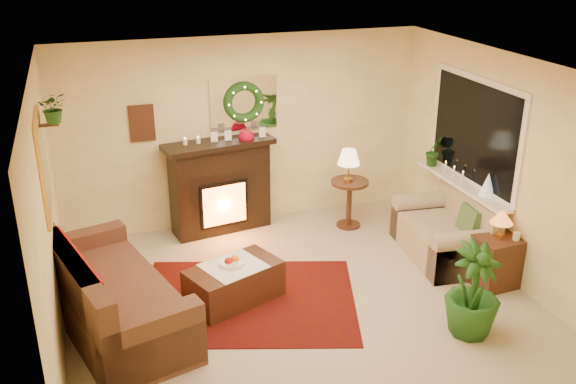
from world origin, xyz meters
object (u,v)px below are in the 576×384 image
object	(u,v)px
sofa	(114,290)
side_table_round	(349,204)
fireplace	(220,192)
loveseat	(443,225)
end_table_square	(494,263)
coffee_table	(234,284)

from	to	relation	value
sofa	side_table_round	bearing A→B (deg)	9.14
sofa	fireplace	world-z (taller)	fireplace
sofa	loveseat	xyz separation A→B (m)	(4.03, 0.31, -0.01)
side_table_round	end_table_square	world-z (taller)	side_table_round
end_table_square	coffee_table	xyz separation A→B (m)	(-2.95, 0.58, -0.06)
sofa	loveseat	bearing A→B (deg)	-10.95
sofa	side_table_round	world-z (taller)	sofa
sofa	side_table_round	size ratio (longest dim) A/B	3.30
sofa	coffee_table	xyz separation A→B (m)	(1.28, 0.09, -0.22)
side_table_round	coffee_table	bearing A→B (deg)	-144.84
coffee_table	sofa	bearing A→B (deg)	162.36
sofa	side_table_round	distance (m)	3.60
side_table_round	coffee_table	world-z (taller)	side_table_round
loveseat	side_table_round	world-z (taller)	loveseat
loveseat	fireplace	bearing A→B (deg)	152.01
end_table_square	fireplace	bearing A→B (deg)	137.35
fireplace	coffee_table	world-z (taller)	fireplace
loveseat	coffee_table	world-z (taller)	loveseat
end_table_square	loveseat	bearing A→B (deg)	103.95
sofa	fireplace	size ratio (longest dim) A/B	1.70
loveseat	sofa	bearing A→B (deg)	-169.73
side_table_round	end_table_square	bearing A→B (deg)	-64.09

